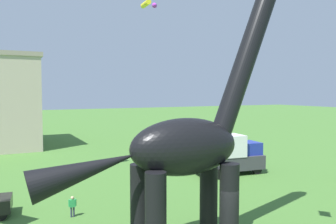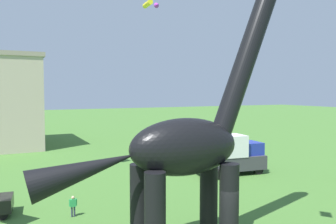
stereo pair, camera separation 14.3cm
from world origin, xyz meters
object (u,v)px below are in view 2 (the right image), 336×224
(dinosaur_sculpture, at_px, (183,147))
(parked_box_truck, at_px, (229,154))
(kite_far_left, at_px, (150,4))
(person_strolling_adult, at_px, (73,204))

(dinosaur_sculpture, height_order, parked_box_truck, dinosaur_sculpture)
(kite_far_left, bearing_deg, dinosaur_sculpture, -109.93)
(parked_box_truck, xyz_separation_m, person_strolling_adult, (-13.14, -4.10, -0.97))
(person_strolling_adult, bearing_deg, dinosaur_sculpture, -1.94)
(person_strolling_adult, bearing_deg, kite_far_left, 112.43)
(dinosaur_sculpture, relative_size, person_strolling_adult, 10.68)
(dinosaur_sculpture, xyz_separation_m, kite_far_left, (8.51, 23.47, 12.05))
(dinosaur_sculpture, distance_m, parked_box_truck, 14.05)
(person_strolling_adult, xyz_separation_m, kite_far_left, (12.04, 17.68, 15.72))
(kite_far_left, bearing_deg, parked_box_truck, -85.37)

